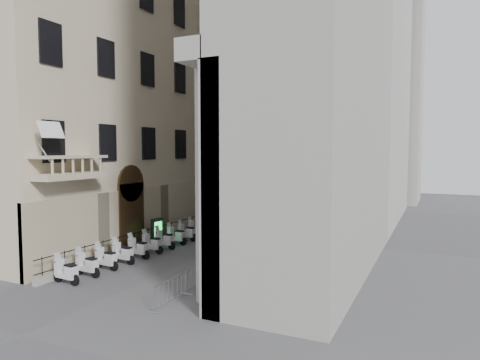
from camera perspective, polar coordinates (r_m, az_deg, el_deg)
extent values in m
plane|color=#535356|center=(17.84, -27.05, -18.02)|extent=(120.00, 120.00, 0.00)
cube|color=beige|center=(39.55, -8.02, 19.30)|extent=(5.00, 36.00, 34.00)
cube|color=#BAB7AF|center=(60.12, 12.36, 12.02)|extent=(22.00, 10.00, 30.00)
cylinder|color=silver|center=(40.60, 0.07, -3.80)|extent=(0.06, 0.06, 2.04)
cylinder|color=silver|center=(39.59, 3.49, -4.01)|extent=(0.06, 0.06, 2.04)
cylinder|color=silver|center=(42.95, 1.54, -3.37)|extent=(0.06, 0.06, 2.04)
cylinder|color=silver|center=(41.99, 4.80, -3.56)|extent=(0.06, 0.06, 2.04)
cube|color=silver|center=(41.13, 2.48, -2.21)|extent=(2.79, 2.79, 0.11)
cone|color=silver|center=(41.08, 2.48, -1.56)|extent=(3.72, 3.72, 0.93)
cylinder|color=#999BA1|center=(37.95, -2.33, 0.13)|extent=(0.16, 0.16, 7.95)
cylinder|color=#999BA1|center=(37.63, -0.58, 6.15)|extent=(2.34, 0.69, 0.12)
cube|color=#999BA1|center=(37.42, 1.07, 6.08)|extent=(0.53, 0.33, 0.15)
cube|color=black|center=(30.02, -11.03, -6.83)|extent=(0.41, 0.92, 1.89)
cube|color=#19E54C|center=(29.88, -10.84, -6.47)|extent=(0.14, 0.68, 1.05)
imported|color=#0D1635|center=(37.54, 5.35, -4.60)|extent=(0.70, 0.48, 1.87)
imported|color=black|center=(44.25, 11.50, -3.56)|extent=(0.90, 0.80, 1.54)
imported|color=black|center=(42.95, 7.08, -3.59)|extent=(1.01, 1.00, 1.76)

